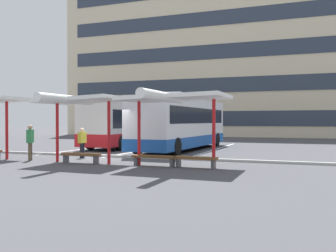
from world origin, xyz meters
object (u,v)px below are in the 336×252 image
(coach_bus_0, at_px, (132,125))
(bench_1, at_px, (81,156))
(bench_3, at_px, (196,159))
(bench_2, at_px, (154,158))
(waiting_passenger_0, at_px, (82,141))
(waiting_passenger_1, at_px, (30,140))
(waiting_shelter_1, at_px, (79,101))
(waiting_shelter_2, at_px, (173,99))
(coach_bus_1, at_px, (182,124))

(coach_bus_0, relative_size, bench_1, 5.94)
(bench_3, bearing_deg, bench_1, -178.16)
(bench_2, relative_size, waiting_passenger_0, 1.26)
(waiting_passenger_1, bearing_deg, waiting_passenger_0, 52.97)
(coach_bus_0, bearing_deg, waiting_passenger_1, -91.37)
(bench_3, relative_size, waiting_passenger_1, 1.06)
(waiting_shelter_1, height_order, bench_3, waiting_shelter_1)
(coach_bus_0, distance_m, waiting_shelter_2, 13.10)
(coach_bus_0, xyz_separation_m, waiting_shelter_2, (7.13, -10.93, 1.19))
(waiting_shelter_2, height_order, waiting_passenger_0, waiting_shelter_2)
(waiting_shelter_2, bearing_deg, bench_1, 179.06)
(bench_1, xyz_separation_m, bench_2, (3.54, 0.11, 0.00))
(waiting_shelter_1, xyz_separation_m, waiting_shelter_2, (4.44, 0.06, 0.02))
(coach_bus_0, bearing_deg, bench_1, -76.12)
(bench_1, height_order, waiting_shelter_2, waiting_shelter_2)
(waiting_shelter_2, relative_size, waiting_passenger_1, 2.87)
(waiting_passenger_0, xyz_separation_m, waiting_passenger_1, (-1.57, -2.08, 0.13))
(bench_2, distance_m, bench_3, 1.80)
(coach_bus_1, relative_size, waiting_passenger_0, 7.54)
(waiting_shelter_1, distance_m, waiting_passenger_1, 3.45)
(waiting_shelter_2, distance_m, waiting_passenger_1, 7.60)
(waiting_passenger_0, distance_m, waiting_passenger_1, 2.60)
(coach_bus_1, bearing_deg, bench_3, -68.43)
(coach_bus_1, height_order, bench_2, coach_bus_1)
(waiting_shelter_1, relative_size, bench_3, 2.41)
(bench_1, bearing_deg, coach_bus_1, 78.06)
(bench_2, bearing_deg, bench_3, 1.85)
(bench_3, bearing_deg, coach_bus_0, 126.92)
(bench_2, bearing_deg, coach_bus_0, 120.10)
(waiting_shelter_1, distance_m, bench_1, 2.44)
(waiting_passenger_0, relative_size, waiting_passenger_1, 0.89)
(bench_2, relative_size, waiting_passenger_1, 1.13)
(waiting_shelter_1, height_order, bench_2, waiting_shelter_1)
(coach_bus_1, xyz_separation_m, waiting_passenger_0, (-3.26, -6.71, -0.82))
(coach_bus_1, bearing_deg, waiting_passenger_1, -118.77)
(bench_3, bearing_deg, waiting_shelter_2, -164.76)
(coach_bus_0, bearing_deg, bench_2, -59.90)
(coach_bus_0, relative_size, waiting_passenger_1, 6.39)
(bench_2, distance_m, waiting_passenger_1, 6.52)
(bench_1, xyz_separation_m, waiting_passenger_1, (-2.94, 0.13, 0.66))
(coach_bus_1, height_order, bench_3, coach_bus_1)
(waiting_passenger_1, bearing_deg, bench_3, 0.28)
(bench_2, height_order, bench_3, same)
(coach_bus_0, xyz_separation_m, waiting_passenger_0, (1.31, -8.65, -0.75))
(waiting_shelter_2, height_order, waiting_passenger_1, waiting_shelter_2)
(coach_bus_0, relative_size, coach_bus_1, 0.95)
(bench_3, distance_m, waiting_passenger_0, 7.04)
(waiting_shelter_1, xyz_separation_m, bench_2, (3.54, 0.25, -2.44))
(bench_1, bearing_deg, bench_2, 1.84)
(waiting_shelter_2, relative_size, bench_3, 2.71)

